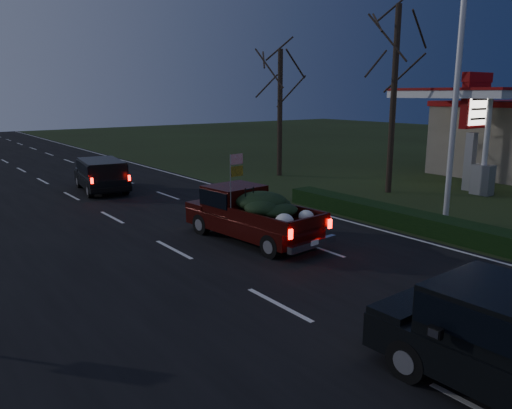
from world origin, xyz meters
TOP-DOWN VIEW (x-y plane):
  - ground at (0.00, 0.00)m, footprint 120.00×120.00m
  - road_asphalt at (0.00, 0.00)m, footprint 14.00×120.00m
  - hedge_row at (7.80, 3.00)m, footprint 1.00×10.00m
  - light_pole at (9.50, 2.00)m, footprint 0.50×0.90m
  - gas_price_pylon at (16.00, 4.99)m, footprint 2.00×0.41m
  - gas_canopy at (18.00, 6.00)m, footprint 7.10×6.10m
  - bare_tree_mid at (12.50, 7.00)m, footprint 3.60×3.60m
  - bare_tree_far at (11.50, 14.00)m, footprint 3.60×3.60m
  - pickup_truck at (2.53, 4.47)m, footprint 2.29×4.97m
  - lead_suv at (1.56, 15.29)m, footprint 2.42×4.56m

SIDE VIEW (x-z plane):
  - ground at x=0.00m, z-range 0.00..0.00m
  - road_asphalt at x=0.00m, z-range 0.00..0.02m
  - hedge_row at x=7.80m, z-range 0.00..0.60m
  - lead_suv at x=1.56m, z-range 0.32..1.57m
  - pickup_truck at x=2.53m, z-range -0.32..2.21m
  - gas_price_pylon at x=16.00m, z-range 0.98..6.56m
  - gas_canopy at x=18.00m, z-range 1.91..6.79m
  - bare_tree_far at x=11.50m, z-range 1.73..8.73m
  - light_pole at x=9.50m, z-range 0.90..10.06m
  - bare_tree_mid at x=12.50m, z-range 2.10..10.60m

